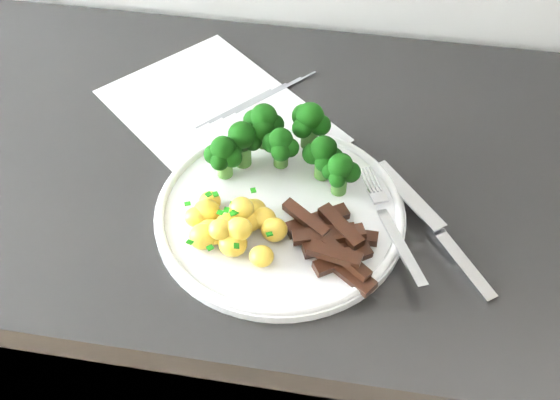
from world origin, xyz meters
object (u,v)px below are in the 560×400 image
potatoes (230,225)px  fork (393,229)px  plate (280,212)px  knife (446,243)px  counter (341,354)px  broccoli (284,142)px  beef_strips (334,242)px  recipe_paper (219,115)px

potatoes → fork: 0.19m
plate → knife: bearing=-4.5°
fork → knife: 0.06m
counter → broccoli: broccoli is taller
broccoli → knife: size_ratio=0.99×
beef_strips → fork: 0.07m
recipe_paper → fork: 0.31m
counter → beef_strips: bearing=-100.6°
fork → beef_strips: bearing=-153.3°
potatoes → counter: bearing=42.2°
potatoes → fork: potatoes is taller
broccoli → beef_strips: broccoli is taller
beef_strips → fork: (0.06, 0.03, -0.00)m
broccoli → knife: broccoli is taller
broccoli → potatoes: broccoli is taller
recipe_paper → broccoli: bearing=-41.5°
plate → fork: bearing=-5.3°
recipe_paper → knife: knife is taller
counter → potatoes: size_ratio=19.64×
counter → potatoes: 0.52m
counter → beef_strips: size_ratio=19.27×
plate → fork: fork is taller
fork → potatoes: bearing=-170.4°
potatoes → knife: potatoes is taller
recipe_paper → counter: bearing=-21.0°
plate → broccoli: (-0.01, 0.07, 0.04)m
recipe_paper → fork: size_ratio=2.16×
beef_strips → knife: (0.13, 0.03, -0.01)m
beef_strips → broccoli: bearing=123.2°
beef_strips → fork: bearing=26.7°
potatoes → knife: bearing=6.5°
potatoes → knife: size_ratio=0.63×
broccoli → beef_strips: size_ratio=1.54×
knife → plate: bearing=175.5°
broccoli → potatoes: (-0.04, -0.12, -0.03)m
counter → beef_strips: (-0.02, -0.13, 0.47)m
plate → broccoli: bearing=96.1°
recipe_paper → potatoes: bearing=-73.2°
counter → fork: 0.48m
plate → knife: size_ratio=1.55×
recipe_paper → knife: 0.36m
counter → plate: plate is taller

